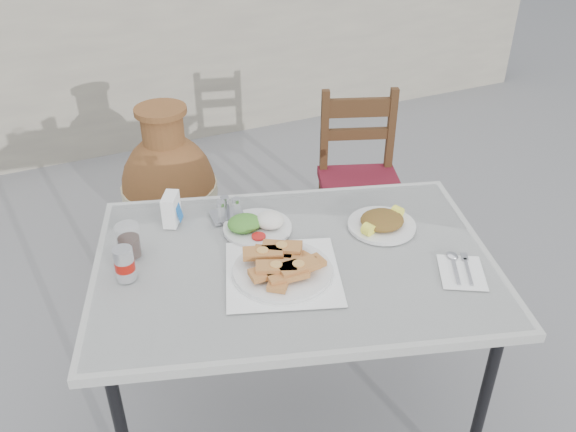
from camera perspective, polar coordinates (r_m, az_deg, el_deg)
name	(u,v)px	position (r m, az deg, el deg)	size (l,w,h in m)	color
ground	(318,384)	(2.51, 2.86, -15.45)	(80.00, 80.00, 0.00)	slate
cafe_table	(294,271)	(1.92, 0.59, -5.19)	(1.41, 1.15, 0.75)	black
pide_plate	(283,265)	(1.80, -0.51, -4.62)	(0.43, 0.43, 0.07)	white
salad_rice_plate	(257,224)	(2.00, -2.96, -0.78)	(0.23, 0.23, 0.06)	silver
salad_chopped_plate	(382,222)	(2.04, 8.79, -0.57)	(0.23, 0.23, 0.05)	silver
soda_can	(125,264)	(1.83, -15.05, -4.35)	(0.06, 0.06, 0.11)	silver
cola_glass	(129,242)	(1.93, -14.65, -2.41)	(0.07, 0.07, 0.11)	white
napkin_holder	(171,209)	(2.06, -10.87, 0.63)	(0.08, 0.10, 0.10)	white
condiment_caddy	(227,211)	(2.07, -5.69, 0.47)	(0.12, 0.10, 0.08)	#B5B4BB
cutlery_napkin	(460,269)	(1.90, 15.83, -4.81)	(0.19, 0.21, 0.01)	white
chair	(360,180)	(2.94, 6.73, 3.33)	(0.48, 0.48, 0.85)	#35220E
terracotta_urn	(170,191)	(3.02, -10.99, 2.35)	(0.46, 0.46, 0.81)	brown
back_wall	(150,55)	(4.25, -12.74, 14.50)	(6.00, 0.25, 1.20)	#A59F8A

